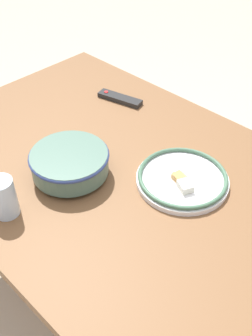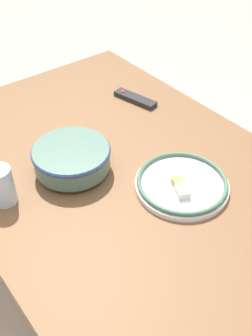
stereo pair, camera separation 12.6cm
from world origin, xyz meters
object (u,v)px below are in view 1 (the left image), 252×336
(food_plate, at_px, (182,179))
(noodle_bowl, at_px, (70,162))
(drinking_glass, at_px, (4,197))
(tv_remote, at_px, (120,98))

(food_plate, bearing_deg, noodle_bowl, -141.78)
(food_plate, xyz_separation_m, drinking_glass, (-0.29, -0.47, 0.05))
(noodle_bowl, height_order, food_plate, noodle_bowl)
(noodle_bowl, distance_m, tv_remote, 0.49)
(noodle_bowl, height_order, drinking_glass, drinking_glass)
(noodle_bowl, bearing_deg, tv_remote, 115.46)
(noodle_bowl, bearing_deg, drinking_glass, -91.30)
(noodle_bowl, bearing_deg, food_plate, 38.22)
(noodle_bowl, xyz_separation_m, tv_remote, (-0.21, 0.44, -0.04))
(food_plate, relative_size, drinking_glass, 2.35)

